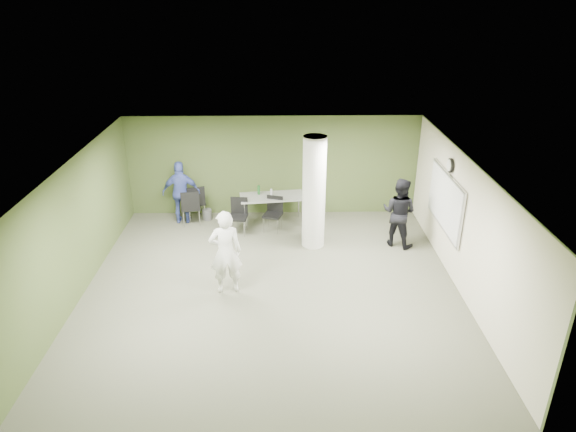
{
  "coord_description": "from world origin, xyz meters",
  "views": [
    {
      "loc": [
        0.19,
        -9.45,
        6.0
      ],
      "look_at": [
        0.36,
        1.0,
        1.24
      ],
      "focal_mm": 32.0,
      "sensor_mm": 36.0,
      "label": 1
    }
  ],
  "objects_px": {
    "folding_table": "(272,198)",
    "man_black": "(399,212)",
    "man_blue": "(181,193)",
    "woman_white": "(226,252)",
    "chair_back_left": "(196,200)"
  },
  "relations": [
    {
      "from": "chair_back_left",
      "to": "man_blue",
      "type": "distance_m",
      "value": 0.45
    },
    {
      "from": "man_black",
      "to": "man_blue",
      "type": "relative_size",
      "value": 1.01
    },
    {
      "from": "folding_table",
      "to": "chair_back_left",
      "type": "height_order",
      "value": "folding_table"
    },
    {
      "from": "folding_table",
      "to": "woman_white",
      "type": "xyz_separation_m",
      "value": [
        -0.91,
        -3.36,
        0.17
      ]
    },
    {
      "from": "folding_table",
      "to": "man_black",
      "type": "height_order",
      "value": "man_black"
    },
    {
      "from": "man_black",
      "to": "man_blue",
      "type": "bearing_deg",
      "value": 18.3
    },
    {
      "from": "man_black",
      "to": "man_blue",
      "type": "height_order",
      "value": "man_black"
    },
    {
      "from": "woman_white",
      "to": "man_blue",
      "type": "bearing_deg",
      "value": -76.53
    },
    {
      "from": "folding_table",
      "to": "man_black",
      "type": "xyz_separation_m",
      "value": [
        3.13,
        -1.28,
        0.12
      ]
    },
    {
      "from": "chair_back_left",
      "to": "man_black",
      "type": "relative_size",
      "value": 0.58
    },
    {
      "from": "chair_back_left",
      "to": "man_blue",
      "type": "bearing_deg",
      "value": 0.82
    },
    {
      "from": "chair_back_left",
      "to": "man_blue",
      "type": "xyz_separation_m",
      "value": [
        -0.34,
        -0.12,
        0.27
      ]
    },
    {
      "from": "folding_table",
      "to": "woman_white",
      "type": "bearing_deg",
      "value": -112.41
    },
    {
      "from": "woman_white",
      "to": "man_black",
      "type": "distance_m",
      "value": 4.55
    },
    {
      "from": "woman_white",
      "to": "chair_back_left",
      "type": "bearing_deg",
      "value": -81.98
    }
  ]
}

